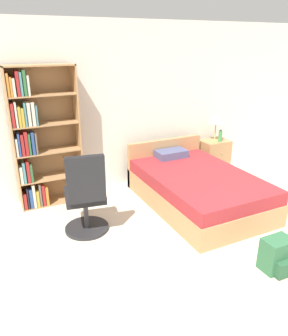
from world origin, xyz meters
TOP-DOWN VIEW (x-y plane):
  - ground_plane at (0.00, 0.00)m, footprint 14.00×14.00m
  - wall_back at (0.00, 3.23)m, footprint 9.00×0.06m
  - bookshelf at (-1.69, 3.00)m, footprint 0.92×0.31m
  - bed at (0.36, 2.03)m, footprint 1.36×2.09m
  - office_chair at (-1.34, 1.91)m, footprint 0.56×0.63m
  - nightstand at (1.38, 2.93)m, footprint 0.50×0.42m
  - table_lamp at (1.34, 2.90)m, footprint 0.27×0.27m
  - water_bottle at (1.41, 2.84)m, footprint 0.06×0.06m
  - backpack_green at (0.25, 0.35)m, footprint 0.32×0.29m

SIDE VIEW (x-z plane):
  - ground_plane at x=0.00m, z-range 0.00..0.00m
  - backpack_green at x=0.25m, z-range -0.01..0.36m
  - bed at x=0.36m, z-range -0.12..0.63m
  - nightstand at x=1.38m, z-range 0.00..0.61m
  - office_chair at x=-1.34m, z-range -0.05..1.04m
  - water_bottle at x=1.41m, z-range 0.60..0.82m
  - bookshelf at x=-1.69m, z-range -0.01..1.99m
  - table_lamp at x=1.34m, z-range 0.76..1.27m
  - wall_back at x=0.00m, z-range 0.00..2.60m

